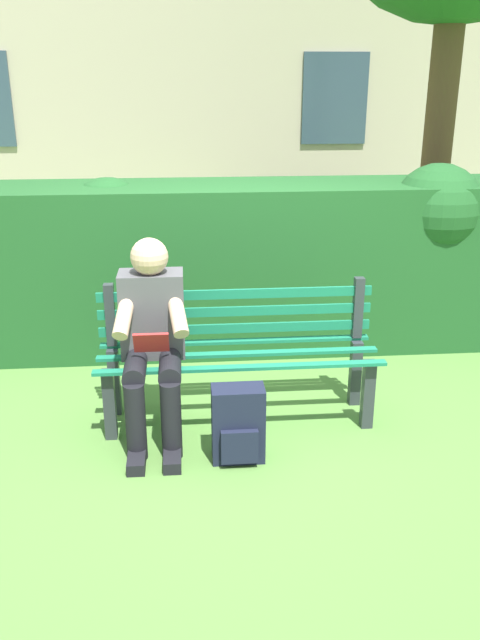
# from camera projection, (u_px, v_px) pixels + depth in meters

# --- Properties ---
(ground) EXTENTS (60.00, 60.00, 0.00)m
(ground) POSITION_uv_depth(u_px,v_px,m) (239.00, 419.00, 4.22)
(ground) COLOR #517F38
(park_bench) EXTENTS (1.73, 0.47, 0.87)m
(park_bench) POSITION_uv_depth(u_px,v_px,m) (238.00, 350.00, 4.13)
(park_bench) COLOR #2D3338
(park_bench) RESTS_ON ground
(person_seated) EXTENTS (0.44, 0.73, 1.19)m
(person_seated) POSITION_uv_depth(u_px,v_px,m) (152.00, 335.00, 3.86)
(person_seated) COLOR #4C4C51
(person_seated) RESTS_ON ground
(hedge_backdrop) EXTENTS (4.60, 0.86, 1.45)m
(hedge_backdrop) POSITION_uv_depth(u_px,v_px,m) (262.00, 260.00, 5.22)
(hedge_backdrop) COLOR #1E5123
(hedge_backdrop) RESTS_ON ground
(backpack) EXTENTS (0.30, 0.24, 0.45)m
(backpack) POSITION_uv_depth(u_px,v_px,m) (238.00, 425.00, 3.72)
(backpack) COLOR #191E33
(backpack) RESTS_ON ground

